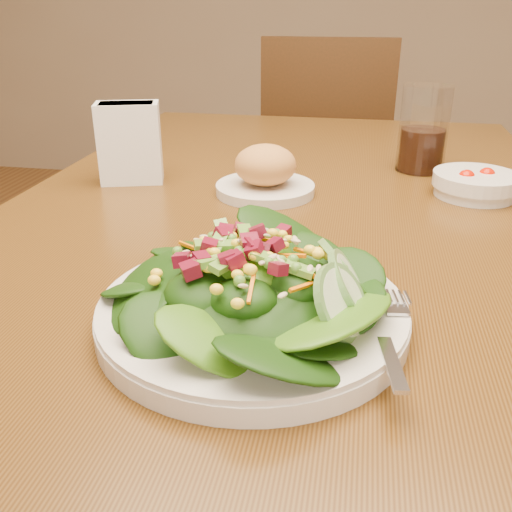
% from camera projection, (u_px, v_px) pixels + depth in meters
% --- Properties ---
extents(dining_table, '(0.90, 1.40, 0.75)m').
position_uv_depth(dining_table, '(290.00, 260.00, 0.95)').
color(dining_table, '#553613').
rests_on(dining_table, ground_plane).
extents(chair_far, '(0.44, 0.44, 0.94)m').
position_uv_depth(chair_far, '(325.00, 169.00, 1.99)').
color(chair_far, '#3C1F0C').
rests_on(chair_far, ground_plane).
extents(salad_plate, '(0.31, 0.31, 0.09)m').
position_uv_depth(salad_plate, '(263.00, 296.00, 0.56)').
color(salad_plate, silver).
rests_on(salad_plate, dining_table).
extents(bread_plate, '(0.16, 0.16, 0.08)m').
position_uv_depth(bread_plate, '(265.00, 174.00, 0.94)').
color(bread_plate, silver).
rests_on(bread_plate, dining_table).
extents(tomato_bowl, '(0.14, 0.14, 0.05)m').
position_uv_depth(tomato_bowl, '(475.00, 184.00, 0.93)').
color(tomato_bowl, silver).
rests_on(tomato_bowl, dining_table).
extents(drinking_glass, '(0.09, 0.09, 0.16)m').
position_uv_depth(drinking_glass, '(423.00, 135.00, 1.05)').
color(drinking_glass, silver).
rests_on(drinking_glass, dining_table).
extents(napkin_holder, '(0.12, 0.09, 0.14)m').
position_uv_depth(napkin_holder, '(130.00, 141.00, 0.98)').
color(napkin_holder, white).
rests_on(napkin_holder, dining_table).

